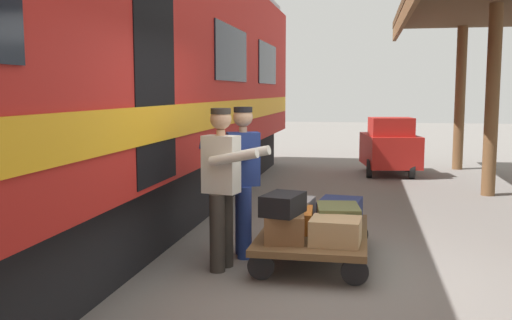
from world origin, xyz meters
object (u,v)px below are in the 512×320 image
Objects in this scene: luggage_cart at (314,235)px; suitcase_tan_vintage at (336,231)px; suitcase_gray_aluminum at (296,209)px; porter_in_overalls at (241,176)px; baggage_tug at (390,147)px; train_car at (19,73)px; suitcase_navy_fabric at (340,210)px; suitcase_brown_leather at (284,228)px; suitcase_olive_duffel at (338,218)px; suitcase_black_hardshell at (283,204)px; suitcase_orange_carryall at (291,219)px; porter_by_door at (223,183)px.

suitcase_tan_vintage is at bearing 116.60° from luggage_cart.
porter_in_overalls is (0.57, 0.50, 0.46)m from suitcase_gray_aluminum.
suitcase_tan_vintage is 0.27× the size of baggage_tug.
porter_in_overalls is at bearing 41.48° from suitcase_gray_aluminum.
suitcase_navy_fabric is (-3.29, -1.28, -1.59)m from train_car.
baggage_tug is at bearing -101.81° from suitcase_gray_aluminum.
train_car is 10.08× the size of luggage_cart.
luggage_cart is 0.61m from suitcase_brown_leather.
suitcase_olive_duffel is (-3.29, -0.76, -1.57)m from train_car.
suitcase_tan_vintage is at bearing -178.95° from suitcase_black_hardshell.
suitcase_olive_duffel is at bearing -166.97° from train_car.
suitcase_olive_duffel is 0.52m from suitcase_orange_carryall.
porter_in_overalls is at bearing 74.60° from baggage_tug.
suitcase_black_hardshell reaches higher than suitcase_orange_carryall.
baggage_tug reaches higher than suitcase_brown_leather.
suitcase_orange_carryall is at bearing -91.52° from suitcase_black_hardshell.
suitcase_tan_vintage is 0.52m from suitcase_olive_duffel.
suitcase_tan_vintage is 0.60m from suitcase_black_hardshell.
baggage_tug is (-0.83, -7.50, 0.16)m from suitcase_tan_vintage.
train_car is 42.37× the size of suitcase_brown_leather.
porter_by_door is at bearing 40.86° from suitcase_navy_fabric.
suitcase_orange_carryall is at bearing 90.00° from suitcase_gray_aluminum.
luggage_cart is (-3.03, -0.76, -1.77)m from train_car.
suitcase_brown_leather is at bearing 63.40° from suitcase_navy_fabric.
suitcase_black_hardshell reaches higher than luggage_cart.
suitcase_tan_vintage is at bearing 178.82° from porter_by_door.
suitcase_orange_carryall is at bearing 178.15° from porter_in_overalls.
suitcase_black_hardshell reaches higher than suitcase_gray_aluminum.
porter_in_overalls is at bearing 24.75° from suitcase_navy_fabric.
porter_in_overalls is (0.83, -0.02, 0.63)m from luggage_cart.
suitcase_black_hardshell is at bearing 63.00° from suitcase_navy_fabric.
suitcase_black_hardshell reaches higher than suitcase_olive_duffel.
suitcase_orange_carryall is (0.00, 0.52, -0.01)m from suitcase_gray_aluminum.
suitcase_brown_leather is at bearing 136.50° from porter_in_overalls.
suitcase_black_hardshell is 7.63m from baggage_tug.
suitcase_gray_aluminum is at bearing -122.76° from porter_by_door.
suitcase_brown_leather is 0.75× the size of suitcase_orange_carryall.
suitcase_tan_vintage is at bearing 90.00° from suitcase_navy_fabric.
suitcase_brown_leather is (0.52, 0.00, 0.01)m from suitcase_tan_vintage.
luggage_cart is 0.61m from suitcase_gray_aluminum.
porter_in_overalls is (-2.20, -0.78, -1.14)m from train_car.
suitcase_orange_carryall is 0.74m from porter_in_overalls.
porter_in_overalls is at bearing -160.49° from train_car.
suitcase_brown_leather is 0.26× the size of porter_by_door.
baggage_tug is at bearing -98.88° from luggage_cart.
porter_in_overalls is at bearing -1.27° from luggage_cart.
suitcase_gray_aluminum reaches higher than suitcase_orange_carryall.
train_car is 31.58× the size of suitcase_orange_carryall.
suitcase_olive_duffel is 0.32× the size of baggage_tug.
suitcase_brown_leather reaches higher than suitcase_orange_carryall.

